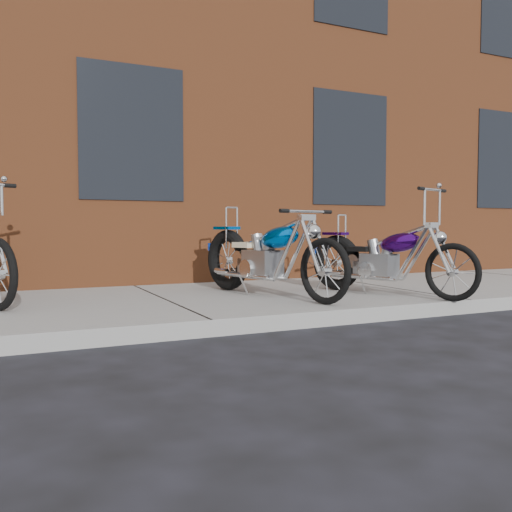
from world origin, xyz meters
TOP-DOWN VIEW (x-y plane):
  - ground at (0.00, 0.00)m, footprint 120.00×120.00m
  - sidewalk at (0.00, 1.50)m, footprint 22.00×3.00m
  - building_brick at (0.00, 8.00)m, footprint 22.00×10.00m
  - chopper_purple at (2.44, 0.76)m, footprint 0.88×2.06m
  - chopper_blue at (1.14, 1.24)m, footprint 0.80×2.33m

SIDE VIEW (x-z plane):
  - ground at x=0.00m, z-range 0.00..0.00m
  - sidewalk at x=0.00m, z-range 0.00..0.15m
  - chopper_purple at x=2.44m, z-range -0.07..1.15m
  - chopper_blue at x=1.14m, z-range 0.06..1.09m
  - building_brick at x=0.00m, z-range 0.00..8.00m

